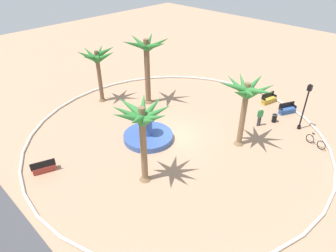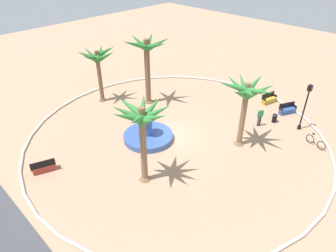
{
  "view_description": "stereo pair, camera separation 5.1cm",
  "coord_description": "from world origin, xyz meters",
  "views": [
    {
      "loc": [
        -13.53,
        14.82,
        13.7
      ],
      "look_at": [
        0.37,
        0.58,
        1.0
      ],
      "focal_mm": 32.1,
      "sensor_mm": 36.0,
      "label": 1
    },
    {
      "loc": [
        -13.57,
        14.79,
        13.7
      ],
      "look_at": [
        0.37,
        0.58,
        1.0
      ],
      "focal_mm": 32.1,
      "sensor_mm": 36.0,
      "label": 2
    }
  ],
  "objects": [
    {
      "name": "fountain",
      "position": [
        1.24,
        1.92,
        0.3
      ],
      "size": [
        3.9,
        3.9,
        2.01
      ],
      "color": "#38569E",
      "rests_on": "ground"
    },
    {
      "name": "bench_north",
      "position": [
        3.47,
        9.51,
        0.35
      ],
      "size": [
        1.02,
        1.67,
        1.0
      ],
      "color": "#B73D33",
      "rests_on": "ground"
    },
    {
      "name": "palm_tree_by_curb",
      "position": [
        -4.26,
        -2.51,
        4.23
      ],
      "size": [
        4.04,
        4.02,
        5.4
      ],
      "color": "brown",
      "rests_on": "ground"
    },
    {
      "name": "palm_tree_near_fountain",
      "position": [
        5.83,
        -2.32,
        4.65
      ],
      "size": [
        4.35,
        4.08,
        6.4
      ],
      "color": "brown",
      "rests_on": "ground"
    },
    {
      "name": "trash_bin",
      "position": [
        -4.62,
        -7.45,
        0.39
      ],
      "size": [
        0.46,
        0.46,
        0.73
      ],
      "color": "black",
      "rests_on": "ground"
    },
    {
      "name": "lamppost",
      "position": [
        -6.65,
        -7.9,
        2.41
      ],
      "size": [
        0.32,
        0.32,
        4.12
      ],
      "color": "black",
      "rests_on": "ground"
    },
    {
      "name": "palm_tree_far_side",
      "position": [
        9.29,
        0.61,
        4.09
      ],
      "size": [
        3.59,
        3.75,
        5.26
      ],
      "color": "brown",
      "rests_on": "ground"
    },
    {
      "name": "ground_plane",
      "position": [
        0.0,
        0.0,
        0.0
      ],
      "size": [
        80.0,
        80.0,
        0.0
      ],
      "primitive_type": "plane",
      "color": "tan"
    },
    {
      "name": "bicycle_red_frame",
      "position": [
        -8.56,
        -6.41,
        0.38
      ],
      "size": [
        1.67,
        0.6,
        0.94
      ],
      "color": "black",
      "rests_on": "ground"
    },
    {
      "name": "person_cyclist_helmet",
      "position": [
        -3.99,
        -5.96,
        0.95
      ],
      "size": [
        0.35,
        0.46,
        1.69
      ],
      "color": "#33333D",
      "rests_on": "ground"
    },
    {
      "name": "bench_east",
      "position": [
        -2.53,
        -10.29,
        0.35
      ],
      "size": [
        0.87,
        1.67,
        1.0
      ],
      "color": "gold",
      "rests_on": "ground"
    },
    {
      "name": "bench_west",
      "position": [
        -4.72,
        -9.62,
        0.35
      ],
      "size": [
        1.16,
        1.66,
        1.0
      ],
      "color": "#335BA8",
      "rests_on": "ground"
    },
    {
      "name": "palm_tree_mid_plaza",
      "position": [
        -2.06,
        5.23,
        4.5
      ],
      "size": [
        3.7,
        3.63,
        5.72
      ],
      "color": "brown",
      "rests_on": "ground"
    },
    {
      "name": "plaza_curb",
      "position": [
        0.0,
        0.0,
        0.1
      ],
      "size": [
        23.55,
        23.55,
        0.2
      ],
      "primitive_type": "torus",
      "color": "silver",
      "rests_on": "ground"
    }
  ]
}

